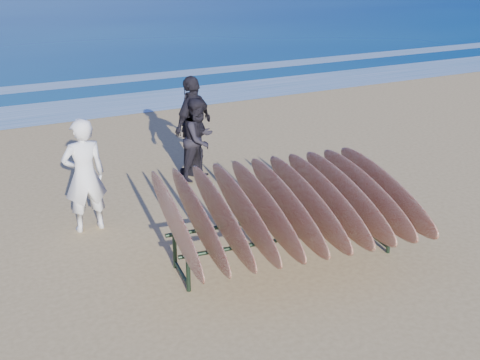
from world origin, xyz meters
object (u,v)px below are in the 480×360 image
Objects in this scene: surfboard_rack at (286,204)px; person_white at (84,175)px; person_dark_a at (199,139)px; person_dark_b at (193,126)px.

person_white is (-2.13, 2.29, 0.04)m from surfboard_rack.
person_dark_b is (0.04, 0.33, 0.18)m from person_dark_a.
person_dark_a is 0.37m from person_dark_b.
person_white reaches higher than surfboard_rack.
person_dark_b is at bearing 54.11° from person_dark_a.
person_dark_b reaches higher than person_white.
surfboard_rack is at bearing 50.93° from person_dark_b.
person_white is 1.14× the size of person_dark_a.
surfboard_rack is 2.24× the size of person_dark_a.
person_white is 0.93× the size of person_dark_b.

